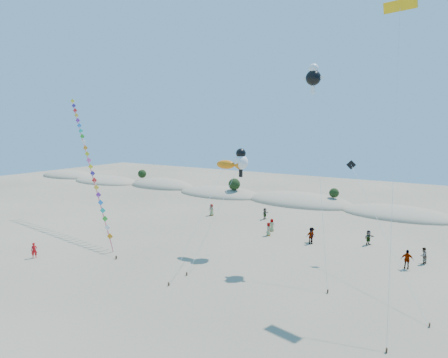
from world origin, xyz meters
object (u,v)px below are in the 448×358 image
Objects in this scene: parafoil_kite at (400,10)px; flyer_foreground at (34,250)px; kite_train at (88,158)px; fish_kite at (228,165)px.

flyer_foreground is (-31.31, -11.48, -21.27)m from parafoil_kite.
kite_train reaches higher than fish_kite.
fish_kite is at bearing 176.51° from parafoil_kite.
parafoil_kite reaches higher than flyer_foreground.
fish_kite reaches higher than flyer_foreground.
flyer_foreground is at bearing -159.86° from parafoil_kite.
parafoil_kite is at bearing -40.71° from flyer_foreground.
parafoil_kite is at bearing 1.60° from kite_train.
parafoil_kite is at bearing -3.49° from fish_kite.
fish_kite is 6.94× the size of flyer_foreground.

